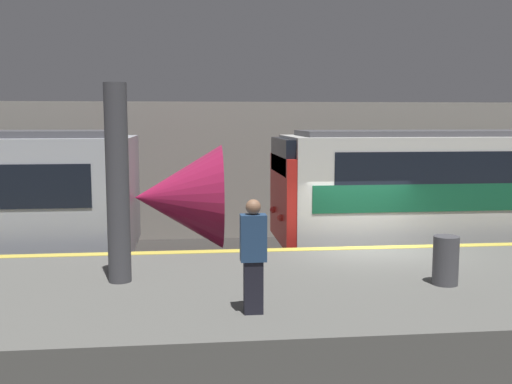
{
  "coord_description": "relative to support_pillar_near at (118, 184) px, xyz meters",
  "views": [
    {
      "loc": [
        -3.98,
        -12.85,
        3.99
      ],
      "look_at": [
        -2.46,
        0.96,
        2.27
      ],
      "focal_mm": 42.0,
      "sensor_mm": 36.0,
      "label": 1
    }
  ],
  "objects": [
    {
      "name": "ground_plane",
      "position": [
        5.24,
        2.35,
        -2.85
      ],
      "size": [
        120.0,
        120.0,
        0.0
      ],
      "primitive_type": "plane",
      "color": "#33302D"
    },
    {
      "name": "platform",
      "position": [
        5.24,
        -0.37,
        -2.29
      ],
      "size": [
        40.0,
        5.44,
        1.13
      ],
      "color": "slate",
      "rests_on": "ground"
    },
    {
      "name": "station_rear_barrier",
      "position": [
        5.24,
        9.24,
        -0.6
      ],
      "size": [
        50.0,
        0.15,
        4.52
      ],
      "color": "#9E998E",
      "rests_on": "ground"
    },
    {
      "name": "support_pillar_near",
      "position": [
        0.0,
        0.0,
        0.0
      ],
      "size": [
        0.4,
        0.4,
        3.47
      ],
      "color": "#47474C",
      "rests_on": "platform"
    },
    {
      "name": "person_waiting",
      "position": [
        2.16,
        -1.98,
        -0.83
      ],
      "size": [
        0.38,
        0.24,
        1.7
      ],
      "color": "black",
      "rests_on": "platform"
    },
    {
      "name": "trash_bin",
      "position": [
        5.63,
        -0.81,
        -1.31
      ],
      "size": [
        0.44,
        0.44,
        0.85
      ],
      "color": "#4C4C51",
      "rests_on": "platform"
    }
  ]
}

